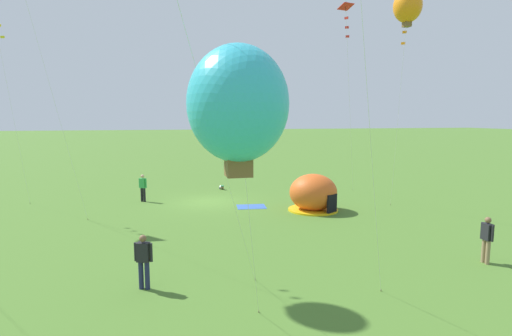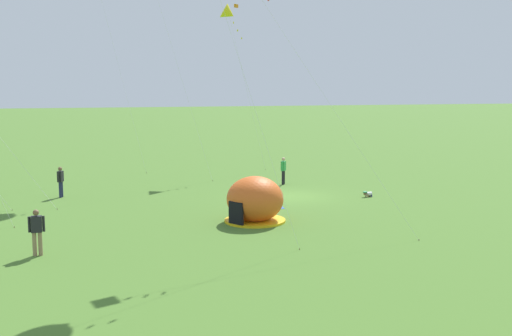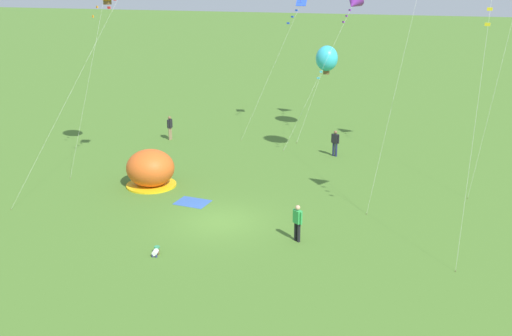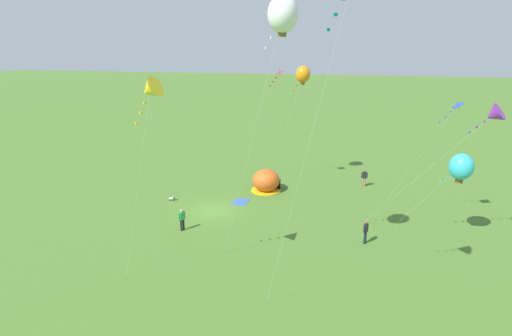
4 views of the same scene
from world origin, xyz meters
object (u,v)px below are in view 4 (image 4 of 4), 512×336
Objects in this scene: toddler_crawling at (172,199)px; kite_blue at (453,111)px; person_far_back at (182,218)px; kite_orange at (303,74)px; kite_white at (283,14)px; kite_purple at (493,115)px; kite_cyan at (461,167)px; popup_tent at (266,181)px; kite_red at (276,79)px; kite_yellow at (150,90)px; person_strolling at (366,231)px; person_near_tent at (364,177)px.

toddler_crawling is 23.74m from kite_blue.
person_far_back is 17.99m from kite_orange.
kite_white is (4.76, 7.96, 13.94)m from person_far_back.
kite_orange is 17.74m from kite_purple.
kite_purple is 1.57× the size of kite_cyan.
popup_tent is 0.25× the size of kite_red.
kite_cyan is (-2.44, 19.44, 4.51)m from person_far_back.
person_far_back is 16.74m from kite_white.
popup_tent is 19.81m from kite_yellow.
popup_tent is 10.64m from person_far_back.
person_far_back is at bearing -25.74° from kite_red.
kite_red is at bearing -142.11° from person_strolling.
popup_tent is at bearing -38.35° from kite_orange.
kite_white is at bearing 12.77° from popup_tent.
kite_blue is at bearing 53.01° from kite_orange.
kite_white reaches higher than kite_yellow.
popup_tent is 1.63× the size of person_far_back.
kite_red reaches higher than kite_purple.
kite_red is 18.48m from kite_yellow.
popup_tent is at bearing -135.86° from person_strolling.
kite_orange is at bearing -134.10° from kite_purple.
kite_blue is (-2.13, -0.50, 3.46)m from kite_cyan.
kite_yellow is (20.24, -5.87, 0.65)m from kite_orange.
person_strolling is (11.98, -0.57, 0.00)m from person_near_tent.
kite_yellow is at bearing -66.89° from kite_purple.
kite_purple is at bearing 114.36° from kite_white.
person_near_tent is 25.39m from kite_yellow.
kite_red is (-10.18, -14.98, 1.07)m from kite_purple.
popup_tent is 1.63× the size of person_near_tent.
kite_yellow is at bearing -56.54° from person_strolling.
person_near_tent is 0.11× the size of kite_white.
kite_yellow is at bearing -55.88° from kite_blue.
kite_purple is 0.64× the size of kite_white.
kite_yellow reaches higher than person_strolling.
kite_white is at bearing 1.26° from kite_orange.
kite_white is (17.34, -5.99, 13.94)m from person_near_tent.
popup_tent reaches higher than person_far_back.
person_strolling is at bearing -88.26° from kite_purple.
person_far_back is 0.17× the size of kite_purple.
kite_yellow is (7.93, -18.57, 1.96)m from kite_purple.
kite_blue reaches higher than kite_cyan.
kite_orange is at bearing 141.65° from popup_tent.
kite_blue is at bearing -166.78° from kite_cyan.
kite_orange is at bearing -178.74° from kite_white.
kite_white reaches higher than person_near_tent.
kite_red is at bearing 123.47° from toddler_crawling.
kite_yellow is at bearing -16.17° from kite_orange.
person_strolling is 7.77m from kite_cyan.
kite_orange reaches higher than toddler_crawling.
person_far_back is 0.11× the size of kite_white.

